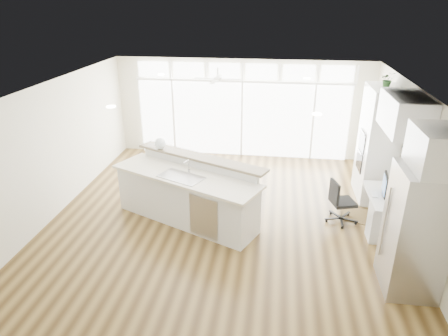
# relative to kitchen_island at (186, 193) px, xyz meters

# --- Properties ---
(floor) EXTENTS (7.00, 8.00, 0.02)m
(floor) POSITION_rel_kitchen_island_xyz_m (0.75, -0.15, -0.63)
(floor) COLOR #422E14
(floor) RESTS_ON ground
(ceiling) EXTENTS (7.00, 8.00, 0.02)m
(ceiling) POSITION_rel_kitchen_island_xyz_m (0.75, -0.15, 2.08)
(ceiling) COLOR white
(ceiling) RESTS_ON wall_back
(wall_back) EXTENTS (7.00, 0.04, 2.70)m
(wall_back) POSITION_rel_kitchen_island_xyz_m (0.75, 3.85, 0.73)
(wall_back) COLOR beige
(wall_back) RESTS_ON floor
(wall_front) EXTENTS (7.00, 0.04, 2.70)m
(wall_front) POSITION_rel_kitchen_island_xyz_m (0.75, -4.15, 0.73)
(wall_front) COLOR beige
(wall_front) RESTS_ON floor
(wall_left) EXTENTS (0.04, 8.00, 2.70)m
(wall_left) POSITION_rel_kitchen_island_xyz_m (-2.75, -0.15, 0.73)
(wall_left) COLOR beige
(wall_left) RESTS_ON floor
(wall_right) EXTENTS (0.04, 8.00, 2.70)m
(wall_right) POSITION_rel_kitchen_island_xyz_m (4.25, -0.15, 0.73)
(wall_right) COLOR beige
(wall_right) RESTS_ON floor
(glass_wall) EXTENTS (5.80, 0.06, 2.08)m
(glass_wall) POSITION_rel_kitchen_island_xyz_m (0.75, 3.79, 0.43)
(glass_wall) COLOR white
(glass_wall) RESTS_ON wall_back
(transom_row) EXTENTS (5.90, 0.06, 0.40)m
(transom_row) POSITION_rel_kitchen_island_xyz_m (0.75, 3.79, 1.76)
(transom_row) COLOR white
(transom_row) RESTS_ON wall_back
(desk_window) EXTENTS (0.04, 0.85, 0.85)m
(desk_window) POSITION_rel_kitchen_island_xyz_m (4.21, 0.15, 0.93)
(desk_window) COLOR white
(desk_window) RESTS_ON wall_right
(ceiling_fan) EXTENTS (1.16, 1.16, 0.32)m
(ceiling_fan) POSITION_rel_kitchen_island_xyz_m (0.25, 2.65, 1.86)
(ceiling_fan) COLOR white
(ceiling_fan) RESTS_ON ceiling
(recessed_lights) EXTENTS (3.40, 3.00, 0.02)m
(recessed_lights) POSITION_rel_kitchen_island_xyz_m (0.75, 0.05, 2.06)
(recessed_lights) COLOR #ECE6C8
(recessed_lights) RESTS_ON ceiling
(oven_cabinet) EXTENTS (0.64, 1.20, 2.50)m
(oven_cabinet) POSITION_rel_kitchen_island_xyz_m (3.92, 1.65, 0.63)
(oven_cabinet) COLOR silver
(oven_cabinet) RESTS_ON floor
(desk_nook) EXTENTS (0.72, 1.30, 0.76)m
(desk_nook) POSITION_rel_kitchen_island_xyz_m (3.88, 0.15, -0.24)
(desk_nook) COLOR silver
(desk_nook) RESTS_ON floor
(upper_cabinets) EXTENTS (0.64, 1.30, 0.64)m
(upper_cabinets) POSITION_rel_kitchen_island_xyz_m (3.92, 0.15, 1.73)
(upper_cabinets) COLOR silver
(upper_cabinets) RESTS_ON wall_right
(refrigerator) EXTENTS (0.76, 0.90, 2.00)m
(refrigerator) POSITION_rel_kitchen_island_xyz_m (3.86, -1.50, 0.38)
(refrigerator) COLOR #B2B2B6
(refrigerator) RESTS_ON floor
(fridge_cabinet) EXTENTS (0.64, 0.90, 0.60)m
(fridge_cabinet) POSITION_rel_kitchen_island_xyz_m (3.92, -1.50, 1.68)
(fridge_cabinet) COLOR silver
(fridge_cabinet) RESTS_ON wall_right
(framed_photos) EXTENTS (0.06, 0.22, 0.80)m
(framed_photos) POSITION_rel_kitchen_island_xyz_m (4.21, 0.77, 0.78)
(framed_photos) COLOR black
(framed_photos) RESTS_ON wall_right
(kitchen_island) EXTENTS (3.32, 2.36, 1.24)m
(kitchen_island) POSITION_rel_kitchen_island_xyz_m (0.00, 0.00, 0.00)
(kitchen_island) COLOR silver
(kitchen_island) RESTS_ON floor
(rug) EXTENTS (1.21, 1.07, 0.01)m
(rug) POSITION_rel_kitchen_island_xyz_m (3.66, 0.63, -0.61)
(rug) COLOR #362511
(rug) RESTS_ON floor
(office_chair) EXTENTS (0.57, 0.54, 0.90)m
(office_chair) POSITION_rel_kitchen_island_xyz_m (3.11, 0.38, -0.17)
(office_chair) COLOR black
(office_chair) RESTS_ON floor
(fishbowl) EXTENTS (0.34, 0.34, 0.24)m
(fishbowl) POSITION_rel_kitchen_island_xyz_m (-0.70, 0.76, 0.74)
(fishbowl) COLOR white
(fishbowl) RESTS_ON kitchen_island
(monitor) EXTENTS (0.16, 0.52, 0.43)m
(monitor) POSITION_rel_kitchen_island_xyz_m (3.80, 0.15, 0.36)
(monitor) COLOR black
(monitor) RESTS_ON desk_nook
(keyboard) EXTENTS (0.13, 0.29, 0.01)m
(keyboard) POSITION_rel_kitchen_island_xyz_m (3.63, 0.15, 0.15)
(keyboard) COLOR silver
(keyboard) RESTS_ON desk_nook
(potted_plant) EXTENTS (0.29, 0.32, 0.24)m
(potted_plant) POSITION_rel_kitchen_island_xyz_m (3.92, 1.65, 2.00)
(potted_plant) COLOR #2B5B27
(potted_plant) RESTS_ON oven_cabinet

